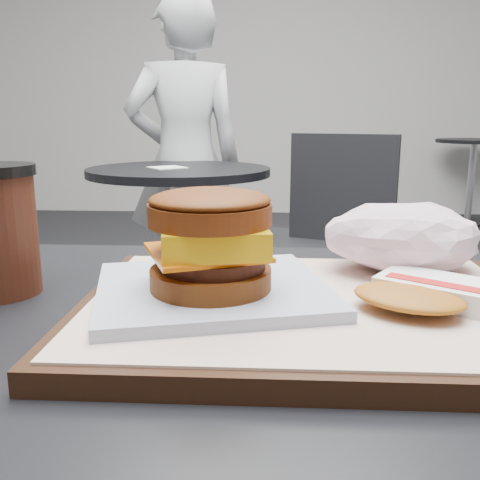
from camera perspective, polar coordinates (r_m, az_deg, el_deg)
name	(u,v)px	position (r m, az deg, el deg)	size (l,w,h in m)	color
serving_tray	(307,310)	(0.46, 7.21, -7.38)	(0.38, 0.28, 0.02)	black
breakfast_sandwich	(211,253)	(0.44, -3.07, -1.35)	(0.23, 0.21, 0.09)	silver
hash_brown	(424,293)	(0.45, 19.01, -5.36)	(0.14, 0.13, 0.02)	white
crumpled_wrapper	(402,237)	(0.55, 16.93, 0.31)	(0.15, 0.12, 0.07)	white
neighbor_table	(180,219)	(2.10, -6.40, 2.25)	(0.70, 0.70, 0.75)	black
napkin	(167,168)	(2.06, -7.77, 7.67)	(0.12, 0.12, 0.00)	white
neighbor_chair	(308,233)	(2.04, 7.24, 0.76)	(0.66, 0.55, 0.88)	#9C9CA1
patron	(185,163)	(2.49, -5.85, 8.21)	(0.54, 0.35, 1.47)	silver
bg_table_far	(473,161)	(5.22, 23.58, 7.76)	(0.66, 0.66, 0.75)	black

